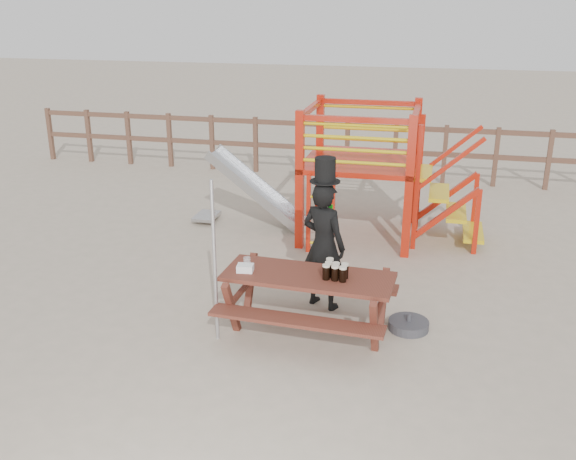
# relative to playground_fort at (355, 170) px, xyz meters

# --- Properties ---
(ground) EXTENTS (60.00, 60.00, 0.00)m
(ground) POSITION_rel_playground_fort_xyz_m (-0.12, -3.58, -1.07)
(ground) COLOR tan
(ground) RESTS_ON ground
(back_fence) EXTENTS (15.09, 0.09, 1.20)m
(back_fence) POSITION_rel_playground_fort_xyz_m (-0.12, 3.42, -0.34)
(back_fence) COLOR brown
(back_fence) RESTS_ON ground
(playground_fort) EXTENTS (4.71, 1.84, 2.10)m
(playground_fort) POSITION_rel_playground_fort_xyz_m (0.00, 0.00, 0.00)
(playground_fort) COLOR #B31D0B
(playground_fort) RESTS_ON ground
(picnic_table) EXTENTS (1.95, 1.39, 0.73)m
(picnic_table) POSITION_rel_playground_fort_xyz_m (-0.05, -3.37, -0.61)
(picnic_table) COLOR maroon
(picnic_table) RESTS_ON ground
(man_with_hat) EXTENTS (0.69, 0.58, 1.89)m
(man_with_hat) POSITION_rel_playground_fort_xyz_m (-0.02, -2.64, -0.23)
(man_with_hat) COLOR black
(man_with_hat) RESTS_ON ground
(metal_pole) EXTENTS (0.04, 0.04, 1.85)m
(metal_pole) POSITION_rel_playground_fort_xyz_m (-1.01, -3.73, -0.14)
(metal_pole) COLOR #B2B2B7
(metal_pole) RESTS_ON ground
(parasol_base) EXTENTS (0.47, 0.47, 0.20)m
(parasol_base) POSITION_rel_playground_fort_xyz_m (1.06, -3.02, -1.02)
(parasol_base) COLOR #37373C
(parasol_base) RESTS_ON ground
(paper_bag) EXTENTS (0.20, 0.16, 0.08)m
(paper_bag) POSITION_rel_playground_fort_xyz_m (-0.76, -3.45, -0.30)
(paper_bag) COLOR white
(paper_bag) RESTS_ON picnic_table
(stout_pints) EXTENTS (0.28, 0.28, 0.17)m
(stout_pints) POSITION_rel_playground_fort_xyz_m (0.24, -3.39, -0.26)
(stout_pints) COLOR black
(stout_pints) RESTS_ON picnic_table
(empty_glasses) EXTENTS (0.08, 0.08, 0.15)m
(empty_glasses) POSITION_rel_playground_fort_xyz_m (-0.75, -3.40, -0.27)
(empty_glasses) COLOR silver
(empty_glasses) RESTS_ON picnic_table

